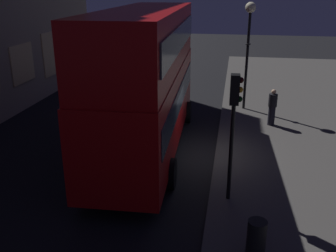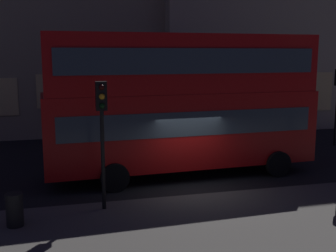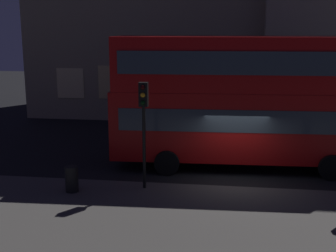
% 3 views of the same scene
% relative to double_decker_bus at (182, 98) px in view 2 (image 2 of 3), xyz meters
% --- Properties ---
extents(ground_plane, '(80.00, 80.00, 0.00)m').
position_rel_double_decker_bus_xyz_m(ground_plane, '(-0.10, -1.94, -3.08)').
color(ground_plane, black).
extents(double_decker_bus, '(10.73, 3.23, 5.51)m').
position_rel_double_decker_bus_xyz_m(double_decker_bus, '(0.00, 0.00, 0.00)').
color(double_decker_bus, '#9E0C0C').
rests_on(double_decker_bus, ground).
extents(traffic_light_near_kerb, '(0.33, 0.37, 3.88)m').
position_rel_double_decker_bus_xyz_m(traffic_light_near_kerb, '(-3.40, -3.33, -0.17)').
color(traffic_light_near_kerb, black).
rests_on(traffic_light_near_kerb, sidewalk_slab).
extents(litter_bin, '(0.47, 0.47, 0.93)m').
position_rel_double_decker_bus_xyz_m(litter_bin, '(-5.90, -4.03, -2.50)').
color(litter_bin, black).
rests_on(litter_bin, sidewalk_slab).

